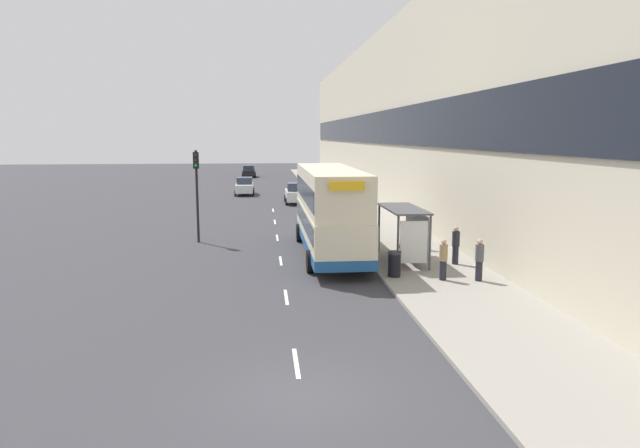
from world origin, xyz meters
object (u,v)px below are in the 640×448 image
object	(u,v)px
pedestrian_at_shelter	(443,259)
double_decker_bus_near	(330,210)
car_1	(297,193)
pedestrian_2	(456,245)
bus_shelter	(408,225)
car_2	(249,171)
car_0	(245,186)
litter_bin	(394,264)
pedestrian_1	(479,260)
traffic_light_far_kerb	(197,181)
pedestrian_3	(419,233)

from	to	relation	value
pedestrian_at_shelter	double_decker_bus_near	bearing A→B (deg)	123.47
car_1	pedestrian_2	size ratio (longest dim) A/B	2.53
bus_shelter	car_2	distance (m)	57.66
double_decker_bus_near	car_0	size ratio (longest dim) A/B	2.81
car_0	litter_bin	size ratio (longest dim) A/B	3.87
double_decker_bus_near	car_2	distance (m)	54.71
car_1	pedestrian_1	size ratio (longest dim) A/B	2.57
pedestrian_at_shelter	traffic_light_far_kerb	size ratio (longest dim) A/B	0.33
pedestrian_1	traffic_light_far_kerb	size ratio (longest dim) A/B	0.33
car_1	pedestrian_at_shelter	xyz separation A→B (m)	(4.20, -27.95, 0.10)
car_2	pedestrian_1	bearing A→B (deg)	99.80
pedestrian_3	double_decker_bus_near	bearing A→B (deg)	-175.05
pedestrian_2	litter_bin	bearing A→B (deg)	-148.96
pedestrian_at_shelter	pedestrian_1	xyz separation A→B (m)	(1.39, -0.27, 0.01)
bus_shelter	car_0	distance (m)	33.43
double_decker_bus_near	pedestrian_2	bearing A→B (deg)	-30.48
pedestrian_1	traffic_light_far_kerb	world-z (taller)	traffic_light_far_kerb
car_2	traffic_light_far_kerb	distance (m)	50.40
car_1	pedestrian_at_shelter	world-z (taller)	car_1
pedestrian_at_shelter	pedestrian_3	world-z (taller)	same
pedestrian_2	car_2	bearing A→B (deg)	100.36
bus_shelter	car_1	world-z (taller)	bus_shelter
pedestrian_at_shelter	pedestrian_1	bearing A→B (deg)	-10.85
pedestrian_3	pedestrian_1	bearing A→B (deg)	-84.58
pedestrian_1	pedestrian_3	xyz separation A→B (m)	(-0.62, 6.55, -0.01)
double_decker_bus_near	car_2	xyz separation A→B (m)	(-5.19, 54.45, -1.46)
bus_shelter	pedestrian_3	world-z (taller)	bus_shelter
car_2	pedestrian_at_shelter	distance (m)	61.01
bus_shelter	double_decker_bus_near	size ratio (longest dim) A/B	0.37
car_0	pedestrian_1	bearing A→B (deg)	106.07
pedestrian_at_shelter	pedestrian_2	distance (m)	3.10
bus_shelter	pedestrian_at_shelter	world-z (taller)	bus_shelter
pedestrian_at_shelter	traffic_light_far_kerb	xyz separation A→B (m)	(-10.77, 10.02, 2.43)
pedestrian_at_shelter	pedestrian_2	size ratio (longest dim) A/B	0.97
pedestrian_at_shelter	car_0	bearing A→B (deg)	104.11
car_1	traffic_light_far_kerb	world-z (taller)	traffic_light_far_kerb
pedestrian_3	litter_bin	distance (m)	6.10
car_1	pedestrian_1	distance (m)	28.77
pedestrian_1	pedestrian_2	world-z (taller)	pedestrian_2
car_1	bus_shelter	bearing A→B (deg)	-81.67
pedestrian_1	pedestrian_at_shelter	bearing A→B (deg)	169.15
double_decker_bus_near	traffic_light_far_kerb	world-z (taller)	traffic_light_far_kerb
car_2	pedestrian_at_shelter	size ratio (longest dim) A/B	2.72
bus_shelter	car_0	size ratio (longest dim) A/B	1.03
car_1	pedestrian_1	xyz separation A→B (m)	(5.59, -28.22, 0.11)
double_decker_bus_near	pedestrian_at_shelter	world-z (taller)	double_decker_bus_near
double_decker_bus_near	pedestrian_at_shelter	distance (m)	7.17
car_2	traffic_light_far_kerb	size ratio (longest dim) A/B	0.89
pedestrian_3	car_1	bearing A→B (deg)	102.92
car_0	car_1	world-z (taller)	car_1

